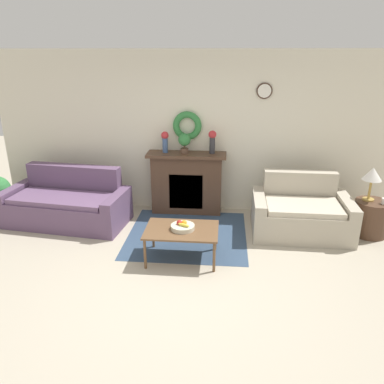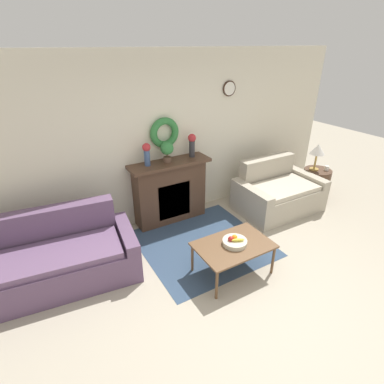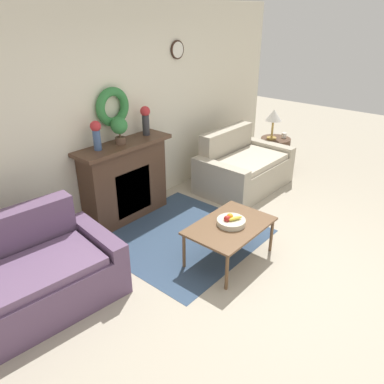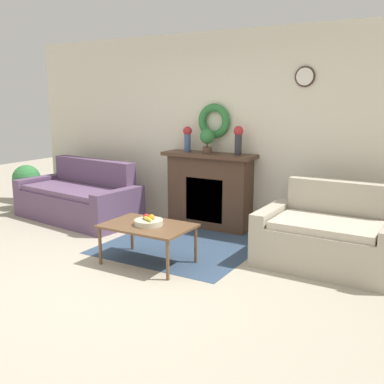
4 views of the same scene
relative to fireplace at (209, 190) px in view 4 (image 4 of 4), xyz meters
name	(u,v)px [view 4 (image 4 of 4)]	position (x,y,z in m)	size (l,w,h in m)	color
ground_plane	(114,283)	(0.12, -2.24, -0.54)	(16.00, 16.00, 0.00)	#ADA38E
floor_rug	(183,245)	(0.10, -0.89, -0.53)	(1.80, 1.75, 0.01)	#334760
wall_back	(224,131)	(0.12, 0.21, 0.82)	(6.80, 0.17, 2.70)	beige
fireplace	(209,190)	(0.00, 0.00, 0.00)	(1.33, 0.41, 1.06)	#4C3323
couch_left	(79,199)	(-1.91, -0.61, -0.23)	(2.05, 1.13, 0.89)	#604766
loveseat_right	(329,237)	(1.83, -0.65, -0.22)	(1.48, 0.98, 0.89)	#B2A893
coffee_table	(148,228)	(0.10, -1.62, -0.13)	(0.97, 0.65, 0.45)	brown
fruit_bowl	(149,222)	(0.11, -1.62, -0.05)	(0.31, 0.31, 0.12)	beige
vase_on_mantel_left	(187,137)	(-0.36, 0.01, 0.73)	(0.13, 0.13, 0.35)	#3D5684
vase_on_mantel_right	(238,138)	(0.43, 0.01, 0.75)	(0.13, 0.13, 0.38)	#2D2D33
potted_plant_on_mantel	(207,138)	(-0.03, -0.01, 0.73)	(0.21, 0.21, 0.33)	brown
potted_plant_floor_by_couch	(27,183)	(-3.11, -0.56, -0.09)	(0.45, 0.45, 0.73)	brown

